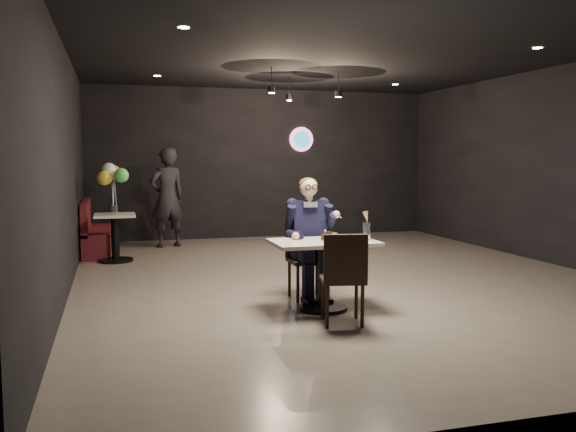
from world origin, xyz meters
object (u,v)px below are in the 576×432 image
object	(u,v)px
passerby	(167,197)
seated_man	(308,237)
sundae_glass	(367,231)
side_table	(115,237)
chair_far	(308,259)
balloon_vase	(115,209)
booth_bench	(97,227)
chair_near	(342,277)
main_table	(323,275)

from	to	relation	value
passerby	seated_man	bearing A→B (deg)	86.83
seated_man	sundae_glass	size ratio (longest dim) A/B	7.76
passerby	side_table	bearing A→B (deg)	38.14
seated_man	chair_far	bearing A→B (deg)	180.00
side_table	balloon_vase	distance (m)	0.43
booth_bench	balloon_vase	world-z (taller)	booth_bench
seated_man	passerby	bearing A→B (deg)	104.68
chair_near	seated_man	world-z (taller)	seated_man
balloon_vase	booth_bench	bearing A→B (deg)	106.70
main_table	balloon_vase	distance (m)	4.35
sundae_glass	side_table	size ratio (longest dim) A/B	0.24
seated_man	booth_bench	world-z (taller)	seated_man
sundae_glass	balloon_vase	bearing A→B (deg)	123.93
sundae_glass	side_table	world-z (taller)	sundae_glass
chair_far	balloon_vase	world-z (taller)	chair_far
main_table	passerby	distance (m)	5.31
booth_bench	balloon_vase	bearing A→B (deg)	-73.30
chair_near	passerby	world-z (taller)	passerby
main_table	passerby	bearing A→B (deg)	103.16
chair_far	sundae_glass	size ratio (longest dim) A/B	4.96
seated_man	balloon_vase	size ratio (longest dim) A/B	10.18
sundae_glass	passerby	size ratio (longest dim) A/B	0.10
side_table	chair_far	bearing A→B (deg)	-56.53
chair_near	seated_man	xyz separation A→B (m)	(-0.00, 1.11, 0.26)
side_table	sundae_glass	bearing A→B (deg)	-56.07
chair_near	sundae_glass	size ratio (longest dim) A/B	4.96
seated_man	side_table	xyz separation A→B (m)	(-2.13, 3.22, -0.33)
sundae_glass	side_table	distance (m)	4.66
sundae_glass	balloon_vase	distance (m)	4.64
main_table	side_table	size ratio (longest dim) A/B	1.42
sundae_glass	balloon_vase	xyz separation A→B (m)	(-2.59, 3.85, -0.02)
main_table	booth_bench	world-z (taller)	booth_bench
balloon_vase	passerby	world-z (taller)	passerby
seated_man	booth_bench	bearing A→B (deg)	119.93
sundae_glass	booth_bench	world-z (taller)	sundae_glass
side_table	chair_near	bearing A→B (deg)	-63.82
booth_bench	side_table	world-z (taller)	booth_bench
chair_near	balloon_vase	distance (m)	4.84
chair_far	chair_near	distance (m)	1.11
chair_far	balloon_vase	distance (m)	3.88
balloon_vase	passerby	xyz separation A→B (m)	(0.93, 1.37, 0.08)
main_table	seated_man	world-z (taller)	seated_man
seated_man	sundae_glass	bearing A→B (deg)	-53.81
chair_near	seated_man	size ratio (longest dim) A/B	0.64
chair_far	sundae_glass	xyz separation A→B (m)	(0.46, -0.63, 0.38)
chair_far	chair_near	world-z (taller)	same
chair_far	chair_near	xyz separation A→B (m)	(0.00, -1.11, 0.00)
booth_bench	passerby	bearing A→B (deg)	16.92
chair_far	passerby	bearing A→B (deg)	104.68
side_table	passerby	bearing A→B (deg)	55.99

